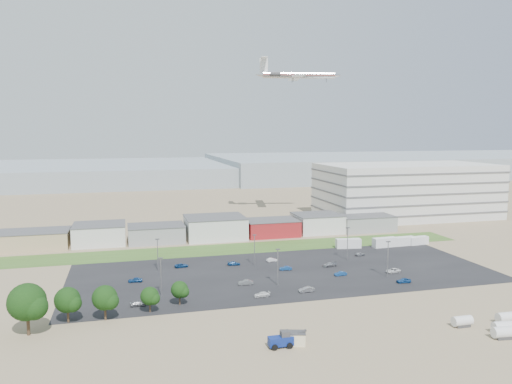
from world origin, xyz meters
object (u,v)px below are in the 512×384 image
object	(u,v)px
parked_car_1	(340,274)
parked_car_7	(286,268)
parked_car_3	(262,294)
parked_car_9	(181,265)
parked_car_12	(330,264)
box_trailer_a	(348,243)
parked_car_0	(393,271)
storage_tank_nw	(462,321)
tree_far_left	(27,306)
parked_car_13	(307,290)
parked_car_2	(404,280)
parked_car_5	(135,280)
parked_car_11	(272,260)
parked_car_6	(234,263)
airliner	(299,75)
portable_shed	(293,338)
parked_car_4	(246,282)
parked_car_8	(360,254)
telehandler	(281,339)
parked_car_10	(139,304)

from	to	relation	value
parked_car_1	parked_car_7	xyz separation A→B (m)	(-13.17, 9.28, 0.01)
parked_car_3	parked_car_7	bearing A→B (deg)	147.11
parked_car_9	parked_car_12	distance (m)	44.37
box_trailer_a	parked_car_0	world-z (taller)	box_trailer_a
parked_car_0	parked_car_7	distance (m)	30.80
storage_tank_nw	parked_car_12	distance (m)	50.74
tree_far_left	parked_car_3	xyz separation A→B (m)	(51.18, 10.50, -5.42)
parked_car_1	parked_car_13	size ratio (longest dim) A/B	0.89
box_trailer_a	parked_car_2	bearing A→B (deg)	-85.89
parked_car_5	parked_car_11	size ratio (longest dim) A/B	1.10
storage_tank_nw	parked_car_6	xyz separation A→B (m)	(-35.71, 58.82, -0.68)
storage_tank_nw	airliner	size ratio (longest dim) A/B	0.10
portable_shed	parked_car_13	bearing A→B (deg)	81.28
parked_car_4	parked_car_9	bearing A→B (deg)	-140.00
box_trailer_a	parked_car_0	distance (m)	31.40
parked_car_7	portable_shed	bearing A→B (deg)	-9.38
storage_tank_nw	parked_car_2	bearing A→B (deg)	81.39
tree_far_left	airliner	world-z (taller)	airliner
portable_shed	parked_car_4	size ratio (longest dim) A/B	1.24
parked_car_11	parked_car_6	bearing A→B (deg)	89.75
storage_tank_nw	parked_car_8	bearing A→B (deg)	83.83
telehandler	parked_car_1	distance (m)	50.53
portable_shed	parked_car_10	world-z (taller)	portable_shed
parked_car_10	parked_car_11	distance (m)	51.23
portable_shed	box_trailer_a	world-z (taller)	box_trailer_a
storage_tank_nw	parked_car_11	size ratio (longest dim) A/B	1.20
airliner	parked_car_11	xyz separation A→B (m)	(-33.56, -71.33, -64.94)
parked_car_7	parked_car_11	distance (m)	10.32
telehandler	parked_car_3	distance (m)	29.06
parked_car_8	parked_car_9	bearing A→B (deg)	82.87
box_trailer_a	parked_car_13	xyz separation A→B (m)	(-30.94, -41.31, -0.96)
portable_shed	parked_car_5	world-z (taller)	portable_shed
parked_car_9	parked_car_11	xyz separation A→B (m)	(28.08, -0.57, 0.00)
parked_car_3	parked_car_13	world-z (taller)	parked_car_13
parked_car_10	parked_car_11	size ratio (longest dim) A/B	1.13
tree_far_left	parked_car_6	size ratio (longest dim) A/B	3.11
parked_car_2	parked_car_7	bearing A→B (deg)	-119.97
parked_car_5	parked_car_9	bearing A→B (deg)	136.80
parked_car_2	parked_car_3	size ratio (longest dim) A/B	0.98
parked_car_3	parked_car_8	world-z (taller)	parked_car_3
parked_car_1	parked_car_9	xyz separation A→B (m)	(-42.30, 20.11, -0.02)
parked_car_3	parked_car_6	size ratio (longest dim) A/B	1.02
parked_car_1	parked_car_4	xyz separation A→B (m)	(-27.77, -1.29, 0.06)
parked_car_4	tree_far_left	bearing A→B (deg)	-61.42
box_trailer_a	airliner	distance (m)	88.13
airliner	parked_car_13	xyz separation A→B (m)	(-33.67, -101.96, -64.85)
tree_far_left	parked_car_13	size ratio (longest dim) A/B	3.00
parked_car_10	parked_car_12	bearing A→B (deg)	-74.33
tree_far_left	parked_car_0	bearing A→B (deg)	12.66
parked_car_3	parked_car_10	bearing A→B (deg)	-92.90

